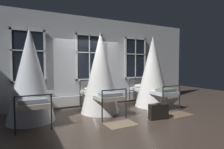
{
  "coord_description": "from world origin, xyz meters",
  "views": [
    {
      "loc": [
        -2.29,
        -5.33,
        1.56
      ],
      "look_at": [
        0.42,
        0.04,
        1.24
      ],
      "focal_mm": 28.62,
      "sensor_mm": 36.0,
      "label": 1
    }
  ],
  "objects_px": {
    "suitcase_dark": "(158,111)",
    "cot_first": "(30,76)",
    "cot_third": "(152,72)",
    "cot_second": "(100,73)"
  },
  "relations": [
    {
      "from": "cot_second",
      "to": "suitcase_dark",
      "type": "distance_m",
      "value": 2.17
    },
    {
      "from": "cot_second",
      "to": "cot_third",
      "type": "distance_m",
      "value": 2.11
    },
    {
      "from": "cot_third",
      "to": "cot_first",
      "type": "bearing_deg",
      "value": 87.53
    },
    {
      "from": "suitcase_dark",
      "to": "cot_first",
      "type": "bearing_deg",
      "value": 165.29
    },
    {
      "from": "cot_third",
      "to": "suitcase_dark",
      "type": "height_order",
      "value": "cot_third"
    },
    {
      "from": "cot_first",
      "to": "cot_third",
      "type": "distance_m",
      "value": 4.21
    },
    {
      "from": "cot_first",
      "to": "cot_second",
      "type": "xyz_separation_m",
      "value": [
        2.11,
        0.02,
        0.02
      ]
    },
    {
      "from": "cot_second",
      "to": "cot_first",
      "type": "bearing_deg",
      "value": 89.03
    },
    {
      "from": "suitcase_dark",
      "to": "cot_third",
      "type": "bearing_deg",
      "value": 65.8
    },
    {
      "from": "cot_first",
      "to": "cot_third",
      "type": "height_order",
      "value": "cot_third"
    }
  ]
}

